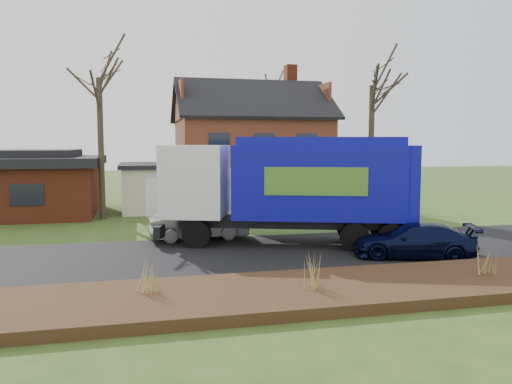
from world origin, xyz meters
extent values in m
plane|color=#2F4818|center=(0.00, 0.00, 0.00)|extent=(120.00, 120.00, 0.00)
cube|color=black|center=(0.00, 0.00, 0.01)|extent=(80.00, 7.00, 0.02)
cube|color=black|center=(0.00, -5.30, 0.15)|extent=(80.00, 3.50, 0.30)
cube|color=beige|center=(2.00, 14.00, 1.35)|extent=(9.00, 7.50, 2.70)
cube|color=#512617|center=(2.00, 14.00, 4.10)|extent=(9.00, 7.50, 2.80)
cube|color=maroon|center=(5.00, 15.00, 8.46)|extent=(0.70, 0.90, 1.60)
cube|color=beige|center=(-4.20, 13.50, 1.30)|extent=(3.50, 5.50, 2.60)
cube|color=black|center=(-4.20, 13.50, 2.72)|extent=(3.90, 5.90, 0.24)
cube|color=maroon|center=(-12.00, 13.00, 1.40)|extent=(9.00, 7.50, 2.80)
cube|color=black|center=(-12.00, 13.00, 3.05)|extent=(9.80, 8.20, 0.50)
cube|color=black|center=(-12.00, 13.00, 3.50)|extent=(7.00, 6.00, 0.40)
cylinder|color=black|center=(-2.86, 1.61, 0.55)|extent=(1.17, 0.71, 1.11)
cylinder|color=black|center=(-2.13, 3.72, 0.55)|extent=(1.17, 0.71, 1.11)
cylinder|color=black|center=(2.88, -0.35, 0.55)|extent=(1.17, 0.71, 1.11)
cylinder|color=black|center=(3.60, 1.76, 0.55)|extent=(1.17, 0.71, 1.11)
cylinder|color=black|center=(4.19, -0.80, 0.55)|extent=(1.17, 0.71, 1.11)
cylinder|color=black|center=(4.91, 1.32, 0.55)|extent=(1.17, 0.71, 1.11)
cube|color=black|center=(1.03, 1.46, 0.90)|extent=(9.06, 4.16, 0.37)
cube|color=white|center=(-2.75, 2.75, 2.55)|extent=(3.17, 3.31, 2.87)
cube|color=black|center=(-3.85, 3.13, 2.71)|extent=(0.84, 2.24, 0.96)
cube|color=black|center=(-3.95, 3.16, 0.58)|extent=(1.11, 2.60, 0.48)
cube|color=#0C0C95|center=(1.98, 1.14, 2.55)|extent=(7.20, 4.68, 2.87)
cube|color=#0C0C95|center=(1.98, 1.14, 4.15)|extent=(6.79, 4.28, 0.32)
cube|color=#0C0C95|center=(5.25, 0.02, 2.44)|extent=(1.23, 2.69, 3.08)
cube|color=#48812A|center=(1.39, -0.09, 2.66)|extent=(3.63, 1.28, 1.06)
cube|color=#48812A|center=(2.27, 2.46, 2.66)|extent=(3.63, 1.28, 1.06)
imported|color=#96989D|center=(-2.59, 3.37, 0.68)|extent=(4.20, 1.66, 1.36)
imported|color=black|center=(4.50, -1.80, 0.62)|extent=(4.59, 3.09, 1.23)
cylinder|color=#3B3123|center=(-6.95, 10.27, 3.75)|extent=(0.31, 0.31, 7.50)
cylinder|color=#3B3223|center=(8.59, 10.12, 3.74)|extent=(0.34, 0.34, 7.48)
cylinder|color=#3B2B23|center=(5.11, 20.91, 3.83)|extent=(0.29, 0.29, 7.67)
cone|color=tan|center=(-4.80, -4.92, 0.74)|extent=(0.04, 0.04, 0.88)
cone|color=tan|center=(-4.95, -4.92, 0.74)|extent=(0.04, 0.04, 0.88)
cone|color=tan|center=(-4.66, -4.92, 0.74)|extent=(0.04, 0.04, 0.88)
cone|color=tan|center=(-4.80, -4.80, 0.74)|extent=(0.04, 0.04, 0.88)
cone|color=tan|center=(-4.80, -5.04, 0.74)|extent=(0.04, 0.04, 0.88)
cone|color=#A98D4A|center=(-0.64, -5.50, 0.77)|extent=(0.04, 0.04, 0.94)
cone|color=#A98D4A|center=(-0.79, -5.50, 0.77)|extent=(0.04, 0.04, 0.94)
cone|color=#A98D4A|center=(-0.49, -5.50, 0.77)|extent=(0.04, 0.04, 0.94)
cone|color=#A98D4A|center=(-0.64, -5.39, 0.77)|extent=(0.04, 0.04, 0.94)
cone|color=#A98D4A|center=(-0.64, -5.62, 0.77)|extent=(0.04, 0.04, 0.94)
cone|color=#A28847|center=(4.66, -5.37, 0.77)|extent=(0.04, 0.04, 0.93)
cone|color=#A28847|center=(4.49, -5.37, 0.77)|extent=(0.04, 0.04, 0.93)
cone|color=#A28847|center=(4.82, -5.37, 0.77)|extent=(0.04, 0.04, 0.93)
cone|color=#A28847|center=(4.66, -5.24, 0.77)|extent=(0.04, 0.04, 0.93)
cone|color=#A28847|center=(4.66, -5.50, 0.77)|extent=(0.04, 0.04, 0.93)
camera|label=1|loc=(-4.96, -17.54, 4.07)|focal=35.00mm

